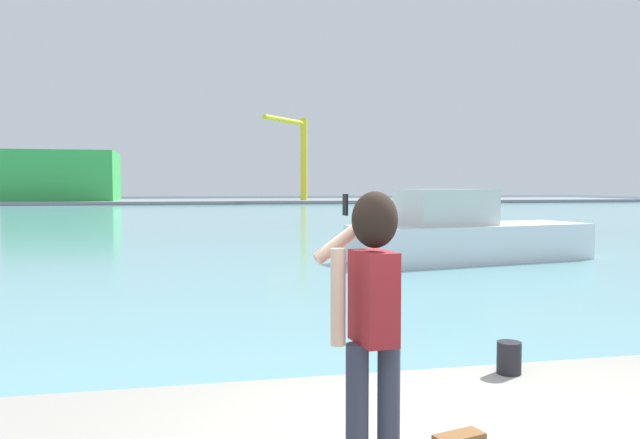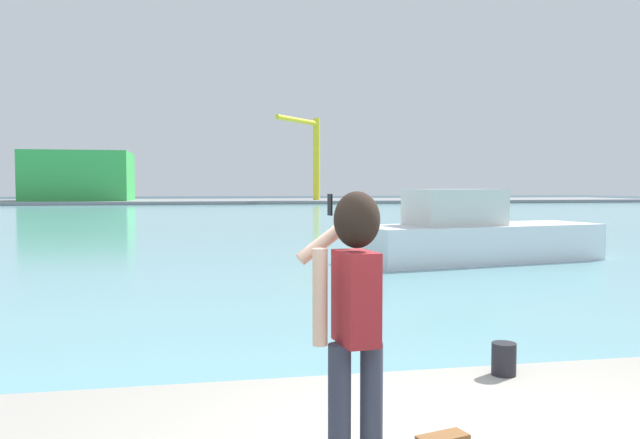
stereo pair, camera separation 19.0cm
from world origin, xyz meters
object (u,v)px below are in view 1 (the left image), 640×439
Objects in this scene: harbor_bollard at (509,358)px; port_crane at (298,148)px; boat_moored at (466,235)px; warehouse_left at (65,176)px; person_photographer at (371,303)px.

harbor_bollard is 0.02× the size of port_crane.
boat_moored reaches higher than harbor_bollard.
harbor_bollard is at bearing -77.46° from warehouse_left.
harbor_bollard is 0.04× the size of boat_moored.
warehouse_left is at bearing 4.31° from person_photographer.
warehouse_left is at bearing 172.72° from port_crane.
port_crane is (33.24, -4.25, 4.18)m from warehouse_left.
person_photographer is 17.29m from boat_moored.
boat_moored is (7.95, 15.32, -0.90)m from person_photographer.
harbor_bollard is at bearing -98.94° from port_crane.
boat_moored is at bearing -34.28° from person_photographer.
harbor_bollard is at bearing -124.04° from boat_moored.
port_crane is (15.25, 86.73, 6.40)m from person_photographer.
person_photographer is 0.21× the size of boat_moored.
port_crane reaches higher than warehouse_left.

